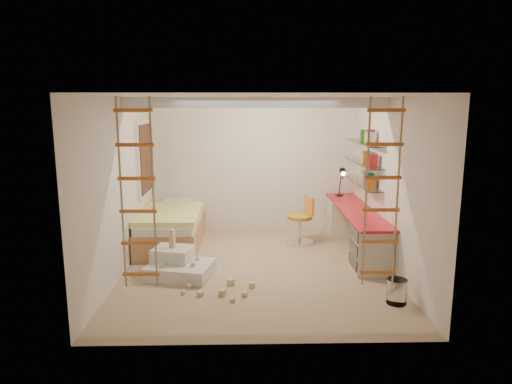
{
  "coord_description": "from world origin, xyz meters",
  "views": [
    {
      "loc": [
        -0.16,
        -6.68,
        2.49
      ],
      "look_at": [
        0.0,
        0.3,
        1.15
      ],
      "focal_mm": 32.0,
      "sensor_mm": 36.0,
      "label": 1
    }
  ],
  "objects_px": {
    "bed": "(172,228)",
    "play_platform": "(178,265)",
    "swivel_chair": "(301,227)",
    "desk": "(355,228)"
  },
  "relations": [
    {
      "from": "bed",
      "to": "play_platform",
      "type": "bearing_deg",
      "value": -77.82
    },
    {
      "from": "desk",
      "to": "swivel_chair",
      "type": "height_order",
      "value": "swivel_chair"
    },
    {
      "from": "play_platform",
      "to": "bed",
      "type": "bearing_deg",
      "value": 102.18
    },
    {
      "from": "desk",
      "to": "play_platform",
      "type": "distance_m",
      "value": 3.09
    },
    {
      "from": "swivel_chair",
      "to": "play_platform",
      "type": "height_order",
      "value": "swivel_chair"
    },
    {
      "from": "swivel_chair",
      "to": "play_platform",
      "type": "distance_m",
      "value": 2.52
    },
    {
      "from": "bed",
      "to": "swivel_chair",
      "type": "height_order",
      "value": "swivel_chair"
    },
    {
      "from": "desk",
      "to": "swivel_chair",
      "type": "xyz_separation_m",
      "value": [
        -0.88,
        0.42,
        -0.08
      ]
    },
    {
      "from": "swivel_chair",
      "to": "play_platform",
      "type": "xyz_separation_m",
      "value": [
        -2.0,
        -1.52,
        -0.16
      ]
    },
    {
      "from": "desk",
      "to": "bed",
      "type": "relative_size",
      "value": 1.4
    }
  ]
}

